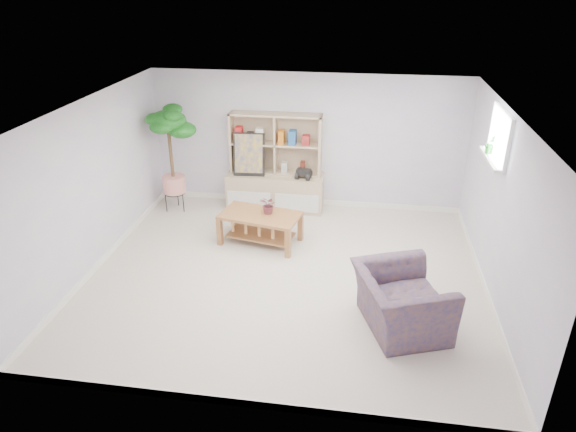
# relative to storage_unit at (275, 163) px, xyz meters

# --- Properties ---
(floor) EXTENTS (5.50, 5.00, 0.01)m
(floor) POSITION_rel_storage_unit_xyz_m (0.54, -2.24, -0.86)
(floor) COLOR beige
(floor) RESTS_ON ground
(ceiling) EXTENTS (5.50, 5.00, 0.01)m
(ceiling) POSITION_rel_storage_unit_xyz_m (0.54, -2.24, 1.54)
(ceiling) COLOR white
(ceiling) RESTS_ON walls
(walls) EXTENTS (5.51, 5.01, 2.40)m
(walls) POSITION_rel_storage_unit_xyz_m (0.54, -2.24, 0.34)
(walls) COLOR silver
(walls) RESTS_ON floor
(baseboard) EXTENTS (5.50, 5.00, 0.10)m
(baseboard) POSITION_rel_storage_unit_xyz_m (0.54, -2.24, -0.81)
(baseboard) COLOR white
(baseboard) RESTS_ON floor
(window) EXTENTS (0.10, 0.98, 0.68)m
(window) POSITION_rel_storage_unit_xyz_m (3.27, -1.64, 1.14)
(window) COLOR white
(window) RESTS_ON walls
(window_sill) EXTENTS (0.14, 1.00, 0.04)m
(window_sill) POSITION_rel_storage_unit_xyz_m (3.21, -1.64, 0.82)
(window_sill) COLOR white
(window_sill) RESTS_ON walls
(storage_unit) EXTENTS (1.72, 0.58, 1.72)m
(storage_unit) POSITION_rel_storage_unit_xyz_m (0.00, 0.00, 0.00)
(storage_unit) COLOR tan
(storage_unit) RESTS_ON floor
(poster) EXTENTS (0.55, 0.16, 0.76)m
(poster) POSITION_rel_storage_unit_xyz_m (-0.45, -0.08, 0.16)
(poster) COLOR yellow
(poster) RESTS_ON storage_unit
(toy_truck) EXTENTS (0.39, 0.30, 0.19)m
(toy_truck) POSITION_rel_storage_unit_xyz_m (0.52, -0.10, -0.12)
(toy_truck) COLOR black
(toy_truck) RESTS_ON storage_unit
(coffee_table) EXTENTS (1.33, 0.90, 0.50)m
(coffee_table) POSITION_rel_storage_unit_xyz_m (-0.01, -1.34, -0.61)
(coffee_table) COLOR brown
(coffee_table) RESTS_ON floor
(table_plant) EXTENTS (0.33, 0.32, 0.28)m
(table_plant) POSITION_rel_storage_unit_xyz_m (0.12, -1.30, -0.22)
(table_plant) COLOR #165117
(table_plant) RESTS_ON coffee_table
(floor_tree) EXTENTS (0.91, 0.91, 1.89)m
(floor_tree) POSITION_rel_storage_unit_xyz_m (-1.76, -0.35, 0.09)
(floor_tree) COLOR #114516
(floor_tree) RESTS_ON floor
(armchair) EXTENTS (1.30, 1.39, 0.83)m
(armchair) POSITION_rel_storage_unit_xyz_m (2.08, -3.19, -0.44)
(armchair) COLOR navy
(armchair) RESTS_ON floor
(sill_plant) EXTENTS (0.17, 0.15, 0.26)m
(sill_plant) POSITION_rel_storage_unit_xyz_m (3.21, -1.47, 0.97)
(sill_plant) COLOR #114516
(sill_plant) RESTS_ON window_sill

